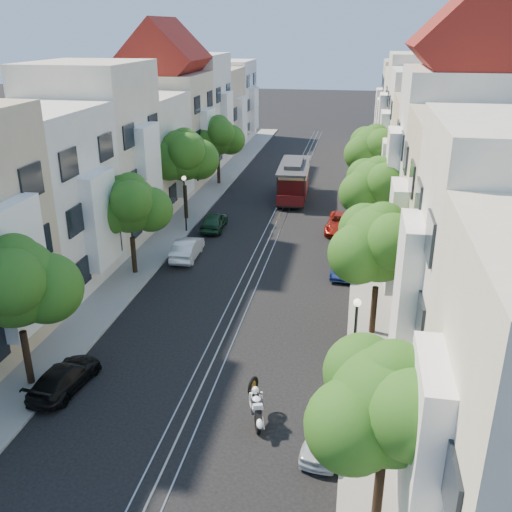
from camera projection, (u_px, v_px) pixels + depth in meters
The scene contains 27 objects.
ground at pixel (281, 213), 47.00m from camera, with size 200.00×200.00×0.00m, color black.
sidewalk_east at pixel (370, 217), 45.78m from camera, with size 2.50×80.00×0.12m, color gray.
sidewalk_west at pixel (196, 207), 48.16m from camera, with size 2.50×80.00×0.12m, color gray.
rail_left at pixel (274, 212), 47.08m from camera, with size 0.06×80.00×0.02m, color gray.
rail_slot at pixel (281, 213), 46.99m from camera, with size 0.06×80.00×0.02m, color gray.
rail_right at pixel (288, 213), 46.90m from camera, with size 0.06×80.00×0.02m, color gray.
lane_line at pixel (281, 213), 47.00m from camera, with size 0.08×80.00×0.01m, color tan.
townhouses_east at pixel (437, 156), 43.03m from camera, with size 7.75×72.00×12.00m.
townhouses_west at pixel (139, 146), 46.97m from camera, with size 7.75×72.00×11.76m.
tree_e_a at pixel (389, 408), 15.84m from camera, with size 4.72×3.87×6.27m.
tree_e_b at pixel (381, 246), 26.67m from camera, with size 4.93×4.08×6.68m.
tree_e_c at pixel (376, 188), 36.76m from camera, with size 4.84×3.99×6.52m.
tree_e_d at pixel (375, 150), 46.70m from camera, with size 5.01×4.16×6.85m.
tree_w_a at pixel (15, 284), 22.64m from camera, with size 4.93×4.08×6.68m.
tree_w_b at pixel (130, 206), 33.72m from camera, with size 4.72×3.87×6.27m.
tree_w_c at pixel (184, 156), 43.51m from camera, with size 5.13×4.28×7.09m.
tree_w_d at pixel (218, 137), 53.73m from camera, with size 4.84×3.99×6.52m.
lamp_east at pixel (355, 331), 22.99m from camera, with size 0.32×0.32×4.16m.
lamp_west at pixel (185, 195), 41.49m from camera, with size 0.32×0.32×4.16m.
sportbike_rider at pixel (256, 404), 21.72m from camera, with size 0.83×2.04×1.65m.
cable_car at pixel (294, 178), 50.29m from camera, with size 2.85×8.13×3.09m.
parked_car_e_near at pixel (325, 433), 20.64m from camera, with size 1.36×3.38×1.15m, color silver.
parked_car_e_mid at pixel (343, 265), 35.18m from camera, with size 1.27×3.64×1.20m, color #0D1945.
parked_car_e_far at pixel (342, 223), 42.44m from camera, with size 2.16×4.68×1.30m, color maroon.
parked_car_w_near at pixel (64, 377), 23.94m from camera, with size 1.59×3.91×1.14m, color black.
parked_car_w_mid at pixel (187, 248), 37.58m from camera, with size 1.41×4.04×1.33m, color silver.
parked_car_w_far at pixel (214, 221), 42.88m from camera, with size 1.57×3.91×1.33m, color #163823.
Camera 1 is at (5.93, -16.58, 14.24)m, focal length 40.00 mm.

